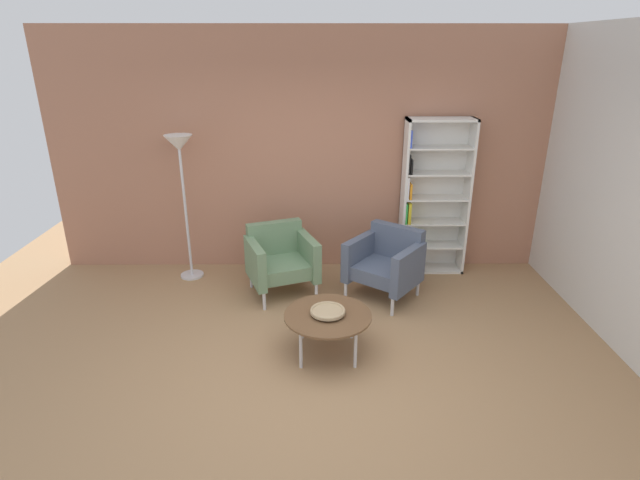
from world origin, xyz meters
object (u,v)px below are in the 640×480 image
object	(u,v)px
coffee_table_low	(328,317)
armchair_spare_guest	(386,262)
armchair_near_window	(280,258)
decorative_bowl	(328,311)
bookshelf_tall	(431,199)
floor_lamp_torchiere	(180,161)

from	to	relation	value
coffee_table_low	armchair_spare_guest	bearing A→B (deg)	59.03
armchair_near_window	armchair_spare_guest	bearing A→B (deg)	-25.90
armchair_near_window	armchair_spare_guest	world-z (taller)	same
decorative_bowl	armchair_near_window	bearing A→B (deg)	112.34
bookshelf_tall	coffee_table_low	bearing A→B (deg)	-124.87
decorative_bowl	armchair_spare_guest	world-z (taller)	armchair_spare_guest
armchair_near_window	armchair_spare_guest	size ratio (longest dim) A/B	0.94
bookshelf_tall	armchair_spare_guest	distance (m)	1.09
bookshelf_tall	armchair_spare_guest	size ratio (longest dim) A/B	2.00
bookshelf_tall	floor_lamp_torchiere	bearing A→B (deg)	-176.09
bookshelf_tall	armchair_near_window	bearing A→B (deg)	-161.05
armchair_near_window	coffee_table_low	bearing A→B (deg)	-88.39
decorative_bowl	armchair_spare_guest	distance (m)	1.32
coffee_table_low	floor_lamp_torchiere	distance (m)	2.58
armchair_spare_guest	floor_lamp_torchiere	size ratio (longest dim) A/B	0.55
armchair_spare_guest	floor_lamp_torchiere	distance (m)	2.60
floor_lamp_torchiere	coffee_table_low	bearing A→B (deg)	-45.23
decorative_bowl	armchair_near_window	distance (m)	1.34
coffee_table_low	armchair_spare_guest	size ratio (longest dim) A/B	0.84
coffee_table_low	floor_lamp_torchiere	bearing A→B (deg)	134.77
bookshelf_tall	armchair_near_window	xyz separation A→B (m)	(-1.81, -0.62, -0.52)
coffee_table_low	decorative_bowl	distance (m)	0.06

